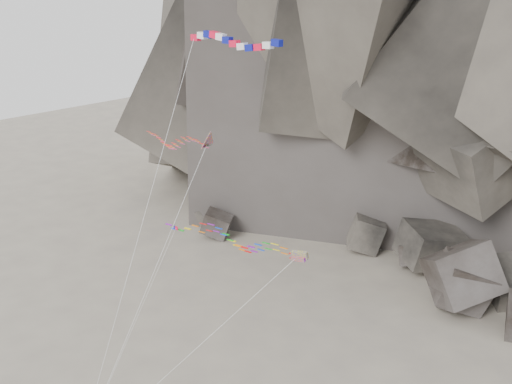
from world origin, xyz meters
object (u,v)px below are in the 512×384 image
Objects in this scene: banner_kite at (231,44)px; parafoil_kite at (225,236)px; delta_kite at (173,140)px; pennant_kite at (154,278)px.

parafoil_kite is at bearing 151.37° from banner_kite.
delta_kite is 9.42m from parafoil_kite.
pennant_kite is (-4.52, -4.21, -3.72)m from parafoil_kite.
delta_kite is 1.62× the size of pennant_kite.
banner_kite is 21.09m from pennant_kite.
banner_kite reaches higher than delta_kite.
delta_kite is at bearing 175.14° from banner_kite.
parafoil_kite is at bearing 47.26° from pennant_kite.
parafoil_kite is at bearing -2.22° from delta_kite.
delta_kite is 11.54m from banner_kite.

